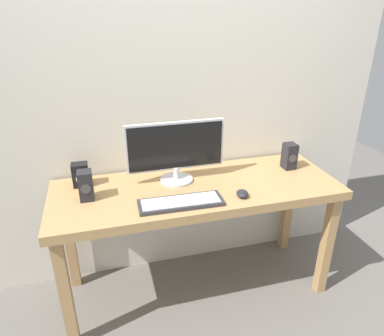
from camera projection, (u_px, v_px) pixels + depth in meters
name	position (u px, v px, depth m)	size (l,w,h in m)	color
ground_plane	(196.00, 286.00, 2.41)	(6.00, 6.00, 0.00)	slate
wall_back	(181.00, 51.00, 2.09)	(2.71, 0.04, 3.00)	silver
desk	(197.00, 199.00, 2.12)	(1.70, 0.61, 0.77)	tan
monitor	(176.00, 150.00, 2.07)	(0.58, 0.20, 0.37)	silver
keyboard_primary	(181.00, 203.00, 1.88)	(0.46, 0.16, 0.02)	#333338
mouse	(242.00, 194.00, 1.96)	(0.07, 0.09, 0.04)	#232328
speaker_right	(289.00, 156.00, 2.28)	(0.07, 0.09, 0.17)	#232328
speaker_left	(86.00, 186.00, 1.91)	(0.08, 0.09, 0.17)	#232328
audio_controller	(80.00, 175.00, 2.06)	(0.09, 0.09, 0.14)	black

